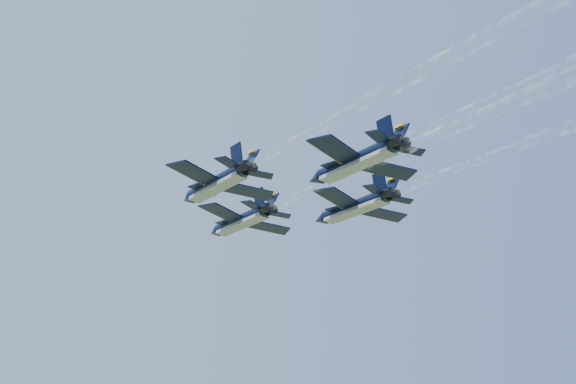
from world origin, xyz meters
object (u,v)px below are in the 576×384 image
object	(u,v)px
jet_right	(354,207)
jet_slot	(355,162)
jet_lead	(241,221)
jet_left	(216,184)

from	to	relation	value
jet_right	jet_slot	xyz separation A→B (m)	(-6.62, -15.59, 0.00)
jet_lead	jet_right	distance (m)	16.57
jet_lead	jet_left	bearing A→B (deg)	-129.36
jet_slot	jet_lead	bearing A→B (deg)	89.10
jet_right	jet_slot	bearing A→B (deg)	-126.18
jet_left	jet_slot	world-z (taller)	same
jet_lead	jet_slot	xyz separation A→B (m)	(5.79, -26.58, 0.00)
jet_right	jet_lead	bearing A→B (deg)	125.27
jet_lead	jet_right	bearing A→B (deg)	-54.73
jet_left	jet_right	bearing A→B (deg)	-3.50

